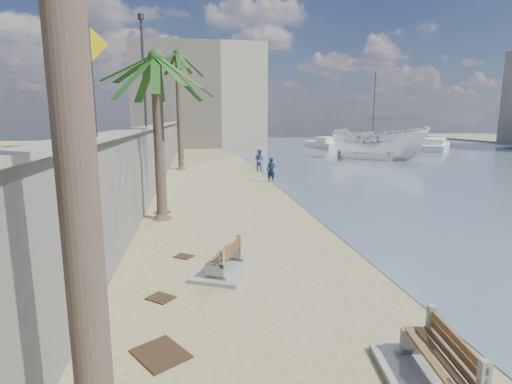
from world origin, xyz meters
TOP-DOWN VIEW (x-y plane):
  - ground_plane at (0.00, 0.00)m, footprint 140.00×140.00m
  - seawall at (-5.20, 20.00)m, footprint 0.45×70.00m
  - wall_cap at (-5.20, 20.00)m, footprint 0.80×70.00m
  - end_building at (-2.00, 52.00)m, footprint 18.00×12.00m
  - bench_near at (0.72, -3.14)m, footprint 1.69×2.26m
  - bench_far at (-2.11, 1.95)m, footprint 1.94×2.23m
  - palm_mid at (-4.18, 8.03)m, footprint 5.00×5.00m
  - palm_back at (-3.94, 24.23)m, footprint 5.00×5.00m
  - pedestrian_sign at (-5.00, 1.50)m, footprint 0.78×0.07m
  - streetlight at (-5.10, 12.00)m, footprint 0.28×0.28m
  - person_a at (1.96, 16.77)m, footprint 0.78×0.70m
  - person_b at (2.06, 22.28)m, footprint 1.14×1.11m
  - boat_cruiser at (14.98, 29.19)m, footprint 5.14×5.14m
  - yacht_near at (28.21, 40.37)m, footprint 9.81×11.17m
  - yacht_far at (14.86, 45.54)m, footprint 3.41×9.31m
  - sailboat_west at (24.15, 50.31)m, footprint 5.14×6.08m
  - debris_a at (-3.47, -1.61)m, footprint 1.13×1.19m
  - debris_b at (-3.65, 0.61)m, footprint 0.72×0.71m
  - debris_c at (-4.28, 9.16)m, footprint 0.73×0.62m
  - debris_d at (-3.21, 3.34)m, footprint 0.65×0.63m

SIDE VIEW (x-z plane):
  - ground_plane at x=0.00m, z-range 0.00..0.00m
  - debris_a at x=-3.47m, z-range 0.00..0.03m
  - debris_b at x=-3.65m, z-range 0.00..0.03m
  - debris_c at x=-4.28m, z-range 0.00..0.03m
  - debris_d at x=-3.21m, z-range 0.00..0.03m
  - bench_far at x=-2.11m, z-range -0.05..0.73m
  - yacht_near at x=28.21m, z-range -0.40..1.10m
  - yacht_far at x=14.86m, z-range -0.40..1.10m
  - sailboat_west at x=24.15m, z-range -5.16..5.89m
  - bench_near at x=0.72m, z-range -0.05..0.82m
  - person_a at x=1.96m, z-range 0.00..1.79m
  - person_b at x=2.06m, z-range 0.00..1.87m
  - boat_cruiser at x=14.98m, z-range -0.40..3.82m
  - seawall at x=-5.20m, z-range 0.00..3.50m
  - wall_cap at x=-5.20m, z-range 3.49..3.61m
  - pedestrian_sign at x=-5.00m, z-range 3.95..6.35m
  - palm_mid at x=-4.18m, z-range 2.62..9.80m
  - streetlight at x=-5.10m, z-range 4.08..9.21m
  - end_building at x=-2.00m, z-range 0.00..14.00m
  - palm_back at x=-3.94m, z-range 3.83..13.63m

